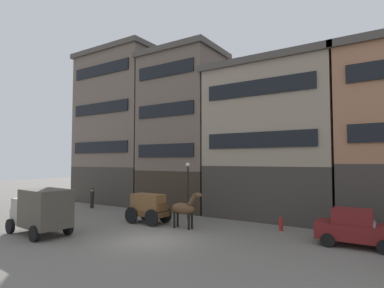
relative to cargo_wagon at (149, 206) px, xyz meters
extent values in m
plane|color=slate|center=(3.12, -3.44, -1.15)|extent=(120.00, 120.00, 0.00)
cube|color=#38332D|center=(-9.97, 6.76, 0.68)|extent=(8.94, 5.08, 3.65)
cube|color=#66564C|center=(-9.97, 6.76, 8.27)|extent=(8.94, 5.08, 11.54)
cube|color=#47423D|center=(-9.97, 6.76, 14.29)|extent=(9.44, 5.58, 0.50)
cube|color=black|center=(-9.97, 4.16, 4.42)|extent=(7.51, 0.12, 1.10)
cube|color=black|center=(-9.97, 4.16, 8.27)|extent=(7.51, 0.12, 1.10)
cube|color=black|center=(-9.97, 4.16, 12.11)|extent=(7.51, 0.12, 1.10)
cube|color=#33281E|center=(-1.92, 6.76, 0.55)|extent=(6.86, 5.08, 3.40)
cube|color=#66564C|center=(-1.92, 6.76, 7.37)|extent=(6.86, 5.08, 10.24)
cube|color=#47423D|center=(-1.92, 6.76, 12.74)|extent=(7.36, 5.58, 0.50)
cube|color=black|center=(-1.92, 4.16, 3.96)|extent=(5.76, 0.12, 1.10)
cube|color=black|center=(-1.92, 4.16, 7.37)|extent=(5.76, 0.12, 1.10)
cube|color=black|center=(-1.92, 4.16, 10.78)|extent=(5.76, 0.12, 1.10)
cube|color=#38332D|center=(6.28, 6.76, 0.78)|extent=(9.24, 5.08, 3.86)
cube|color=gray|center=(6.28, 6.76, 6.38)|extent=(9.24, 5.08, 7.34)
cube|color=#47423D|center=(6.28, 6.76, 10.30)|extent=(9.74, 5.58, 0.50)
cube|color=black|center=(6.28, 4.16, 4.55)|extent=(7.76, 0.12, 1.10)
cube|color=black|center=(6.28, 4.16, 8.22)|extent=(7.76, 0.12, 1.10)
cube|color=brown|center=(-0.05, 0.00, -0.45)|extent=(2.70, 1.31, 0.36)
cube|color=brown|center=(-0.05, 0.00, 0.28)|extent=(2.30, 1.11, 1.10)
cube|color=brown|center=(1.10, 0.00, 0.03)|extent=(0.40, 1.04, 0.50)
cylinder|color=black|center=(0.85, 0.71, -0.60)|extent=(1.10, 0.08, 1.10)
cylinder|color=black|center=(0.85, -0.71, -0.60)|extent=(1.10, 0.08, 1.10)
cylinder|color=black|center=(-0.95, 0.71, -0.60)|extent=(1.10, 0.08, 1.10)
cylinder|color=black|center=(-0.95, -0.71, -0.60)|extent=(1.10, 0.08, 1.10)
ellipsoid|color=#513823|center=(2.85, 0.00, 0.10)|extent=(1.70, 0.60, 0.70)
cylinder|color=#513823|center=(3.57, 0.00, 0.70)|extent=(0.66, 0.32, 0.76)
ellipsoid|color=#513823|center=(3.97, 0.00, 1.00)|extent=(0.56, 0.24, 0.30)
cylinder|color=#513823|center=(2.04, 0.00, -0.05)|extent=(0.27, 0.10, 0.65)
cylinder|color=black|center=(3.40, 0.18, -0.67)|extent=(0.14, 0.14, 0.95)
cylinder|color=black|center=(3.40, -0.18, -0.67)|extent=(0.14, 0.14, 0.95)
cylinder|color=black|center=(2.30, 0.18, -0.67)|extent=(0.14, 0.14, 0.95)
cylinder|color=black|center=(2.30, -0.18, -0.67)|extent=(0.14, 0.14, 0.95)
cube|color=gray|center=(-4.32, -5.75, 0.12)|extent=(1.55, 1.82, 1.50)
cube|color=gray|center=(-5.02, -5.69, -0.18)|extent=(1.03, 1.52, 0.80)
cube|color=#4C473D|center=(-2.53, -5.91, 0.42)|extent=(2.96, 2.15, 2.10)
cube|color=silver|center=(-4.77, -5.71, 0.37)|extent=(0.31, 1.37, 0.64)
cylinder|color=black|center=(-4.86, -6.66, -0.73)|extent=(0.86, 0.29, 0.84)
cylinder|color=black|center=(-4.68, -4.77, -0.73)|extent=(0.86, 0.29, 0.84)
cylinder|color=black|center=(-1.87, -6.93, -0.73)|extent=(0.86, 0.29, 0.84)
cylinder|color=black|center=(-1.70, -5.04, -0.73)|extent=(0.86, 0.29, 0.84)
cube|color=#7A6B4C|center=(-8.41, -2.50, -0.42)|extent=(3.84, 1.95, 0.80)
cube|color=#7A6B4C|center=(-8.56, -2.49, 0.33)|extent=(1.93, 1.61, 0.70)
cube|color=silver|center=(-7.72, -2.57, 0.20)|extent=(0.46, 1.34, 0.56)
cylinder|color=black|center=(-7.14, -1.78, -0.82)|extent=(0.67, 0.24, 0.66)
cylinder|color=black|center=(-7.30, -3.45, -0.82)|extent=(0.67, 0.24, 0.66)
cylinder|color=black|center=(-9.52, -1.55, -0.82)|extent=(0.67, 0.24, 0.66)
cylinder|color=black|center=(-9.69, -3.22, -0.82)|extent=(0.67, 0.24, 0.66)
cube|color=maroon|center=(12.42, 1.25, -0.42)|extent=(3.71, 1.63, 0.80)
cube|color=maroon|center=(12.27, 1.25, 0.33)|extent=(1.81, 1.46, 0.70)
cube|color=silver|center=(13.12, 1.26, 0.20)|extent=(0.35, 1.31, 0.56)
cylinder|color=black|center=(11.22, 2.08, -0.82)|extent=(0.66, 0.19, 0.66)
cylinder|color=black|center=(11.23, 0.40, -0.82)|extent=(0.66, 0.19, 0.66)
cylinder|color=black|center=(-8.84, 2.37, -0.72)|extent=(0.16, 0.16, 0.85)
cylinder|color=black|center=(-8.64, 2.37, -0.72)|extent=(0.16, 0.16, 0.85)
cylinder|color=black|center=(-8.74, 2.37, 0.01)|extent=(0.43, 0.43, 0.62)
sphere|color=tan|center=(-8.74, 2.37, 0.45)|extent=(0.22, 0.22, 0.22)
cylinder|color=black|center=(-8.74, 2.37, 0.55)|extent=(0.28, 0.28, 0.02)
cylinder|color=black|center=(-8.74, 2.37, 0.60)|extent=(0.18, 0.18, 0.09)
cylinder|color=black|center=(1.39, 2.72, 0.75)|extent=(0.12, 0.12, 3.80)
sphere|color=silver|center=(1.39, 2.72, 2.81)|extent=(0.32, 0.32, 0.32)
cylinder|color=maroon|center=(8.24, 2.65, -0.80)|extent=(0.24, 0.24, 0.70)
sphere|color=maroon|center=(8.24, 2.65, -0.43)|extent=(0.22, 0.22, 0.22)
camera|label=1|loc=(14.05, -16.20, 3.10)|focal=28.94mm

